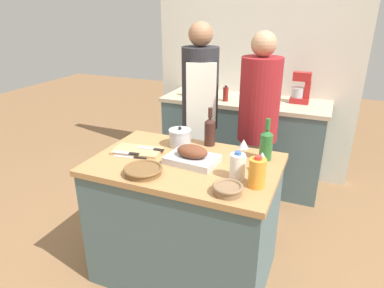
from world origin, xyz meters
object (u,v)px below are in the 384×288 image
mixing_bowl (228,189)px  juice_jug (257,173)px  stock_pot (180,138)px  condiment_bottle_tall (186,89)px  knife_bread (127,153)px  person_cook_aproned (200,112)px  knife_chef (132,157)px  wine_bottle_green (210,131)px  milk_jug (237,166)px  condiment_bottle_short (270,93)px  person_cook_guest (258,125)px  condiment_bottle_extra (226,94)px  roasting_pan (192,156)px  wine_bottle_dark (266,144)px  knife_paring (152,149)px  cutting_board (137,151)px  wine_glass_right (244,144)px  wine_glass_left (262,157)px  stand_mixer (301,90)px

mixing_bowl → juice_jug: size_ratio=0.91×
stock_pot → condiment_bottle_tall: bearing=111.5°
knife_bread → person_cook_aproned: person_cook_aproned is taller
knife_chef → person_cook_aproned: (0.14, 0.91, 0.07)m
wine_bottle_green → milk_jug: bearing=-52.5°
milk_jug → person_cook_aproned: person_cook_aproned is taller
condiment_bottle_short → person_cook_guest: (0.04, -0.71, -0.10)m
juice_jug → condiment_bottle_tall: condiment_bottle_tall is taller
stock_pot → condiment_bottle_extra: condiment_bottle_extra is taller
condiment_bottle_tall → condiment_bottle_extra: size_ratio=1.05×
milk_jug → wine_bottle_green: 0.54m
roasting_pan → person_cook_guest: person_cook_guest is taller
mixing_bowl → wine_bottle_dark: size_ratio=0.60×
mixing_bowl → condiment_bottle_short: bearing=93.9°
knife_chef → person_cook_guest: 1.10m
knife_paring → mixing_bowl: bearing=-27.5°
roasting_pan → condiment_bottle_short: size_ratio=1.63×
cutting_board → knife_bread: 0.09m
mixing_bowl → condiment_bottle_extra: size_ratio=1.07×
wine_glass_right → mixing_bowl: bearing=-84.7°
wine_glass_right → roasting_pan: bearing=-144.0°
wine_glass_right → knife_bread: (-0.73, -0.28, -0.07)m
condiment_bottle_extra → person_cook_aproned: (-0.05, -0.58, -0.04)m
mixing_bowl → stock_pot: bearing=135.2°
wine_bottle_green → condiment_bottle_short: 1.20m
condiment_bottle_short → person_cook_aproned: 0.84m
condiment_bottle_short → person_cook_guest: size_ratio=0.13×
wine_bottle_dark → condiment_bottle_short: size_ratio=1.34×
milk_jug → wine_glass_left: 0.18m
juice_jug → person_cook_aproned: bearing=126.7°
wine_bottle_dark → wine_glass_right: size_ratio=2.18×
juice_jug → wine_glass_right: juice_jug is taller
wine_glass_right → juice_jug: bearing=-64.3°
wine_bottle_dark → stand_mixer: 1.39m
wine_bottle_dark → wine_glass_left: size_ratio=2.13×
condiment_bottle_extra → roasting_pan: bearing=-81.1°
knife_paring → person_cook_aproned: size_ratio=0.11×
juice_jug → milk_jug: (-0.13, 0.05, -0.01)m
person_cook_guest → stand_mixer: bearing=61.9°
knife_paring → condiment_bottle_extra: condiment_bottle_extra is taller
condiment_bottle_short → person_cook_aproned: (-0.48, -0.69, -0.06)m
cutting_board → person_cook_guest: (0.67, 0.79, 0.03)m
cutting_board → wine_bottle_green: size_ratio=1.27×
roasting_pan → wine_glass_right: bearing=36.0°
stand_mixer → milk_jug: bearing=-95.3°
condiment_bottle_short → person_cook_guest: bearing=-86.7°
knife_bread → juice_jug: bearing=-4.9°
roasting_pan → mixing_bowl: 0.44m
wine_bottle_dark → condiment_bottle_extra: wine_bottle_dark is taller
mixing_bowl → juice_jug: juice_jug is taller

